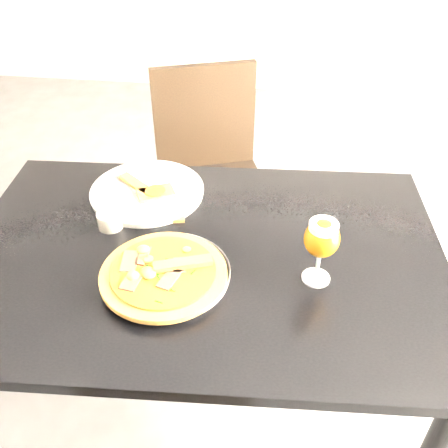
# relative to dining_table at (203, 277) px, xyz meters

# --- Properties ---
(dining_table) EXTENTS (1.24, 0.87, 0.75)m
(dining_table) POSITION_rel_dining_table_xyz_m (0.00, 0.00, 0.00)
(dining_table) COLOR black
(dining_table) RESTS_ON ground
(chair_far) EXTENTS (0.53, 0.53, 0.91)m
(chair_far) POSITION_rel_dining_table_xyz_m (-0.09, 0.73, -0.16)
(chair_far) COLOR black
(chair_far) RESTS_ON ground
(plate_main) EXTENTS (0.37, 0.37, 0.02)m
(plate_main) POSITION_rel_dining_table_xyz_m (-0.06, -0.10, 0.10)
(plate_main) COLOR silver
(plate_main) RESTS_ON dining_table
(pizza) EXTENTS (0.29, 0.29, 0.03)m
(pizza) POSITION_rel_dining_table_xyz_m (-0.07, -0.11, 0.12)
(pizza) COLOR brown
(pizza) RESTS_ON plate_main
(plate_second) EXTENTS (0.41, 0.41, 0.02)m
(plate_second) POSITION_rel_dining_table_xyz_m (-0.20, 0.23, 0.10)
(plate_second) COLOR silver
(plate_second) RESTS_ON dining_table
(crust_scraps) EXTENTS (0.19, 0.14, 0.01)m
(crust_scraps) POSITION_rel_dining_table_xyz_m (-0.19, 0.22, 0.11)
(crust_scraps) COLOR brown
(crust_scraps) RESTS_ON plate_second
(loose_crust) EXTENTS (0.11, 0.04, 0.01)m
(loose_crust) POSITION_rel_dining_table_xyz_m (-0.12, 0.11, 0.09)
(loose_crust) COLOR brown
(loose_crust) RESTS_ON dining_table
(sauce_cup) EXTENTS (0.07, 0.07, 0.04)m
(sauce_cup) POSITION_rel_dining_table_xyz_m (-0.25, 0.07, 0.11)
(sauce_cup) COLOR #B8B4A5
(sauce_cup) RESTS_ON dining_table
(beer_glass) EXTENTS (0.08, 0.08, 0.17)m
(beer_glass) POSITION_rel_dining_table_xyz_m (0.28, -0.06, 0.21)
(beer_glass) COLOR #B3B6BD
(beer_glass) RESTS_ON dining_table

